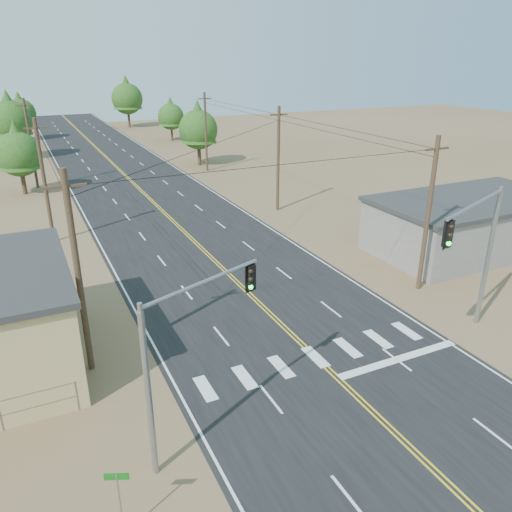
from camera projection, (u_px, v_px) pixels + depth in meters
ground at (428, 465)px, 18.90m from camera, size 220.00×220.00×0.00m
road at (183, 230)px, 43.95m from camera, size 15.00×200.00×0.02m
building_right at (469, 225)px, 39.13m from camera, size 15.00×8.00×4.00m
utility_pole_left_near at (78, 274)px, 22.79m from camera, size 1.80×0.30×10.00m
utility_pole_left_mid at (44, 181)px, 39.50m from camera, size 1.80×0.30×10.00m
utility_pole_left_far at (31, 143)px, 56.20m from camera, size 1.80×0.30×10.00m
utility_pole_right_near at (428, 214)px, 31.21m from camera, size 1.80×0.30×10.00m
utility_pole_right_mid at (278, 159)px, 47.91m from camera, size 1.80×0.30×10.00m
utility_pole_right_far at (206, 131)px, 64.62m from camera, size 1.80×0.30×10.00m
signal_mast_left at (182, 346)px, 17.85m from camera, size 5.21×2.20×7.06m
signal_mast_right at (479, 243)px, 25.52m from camera, size 6.42×2.81×8.06m
street_sign at (119, 494)px, 15.51m from camera, size 0.72×0.33×2.59m
tree_left_near at (18, 150)px, 53.65m from camera, size 4.80×4.80×7.99m
tree_left_mid at (10, 117)px, 71.53m from camera, size 5.93×5.93×9.88m
tree_left_far at (20, 110)px, 88.06m from camera, size 5.09×5.09×8.49m
tree_right_near at (198, 126)px, 67.80m from camera, size 5.30×5.30×8.83m
tree_right_mid at (171, 114)px, 87.80m from camera, size 4.55×4.55×7.58m
tree_right_far at (127, 95)px, 103.49m from camera, size 6.33×6.33×10.56m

